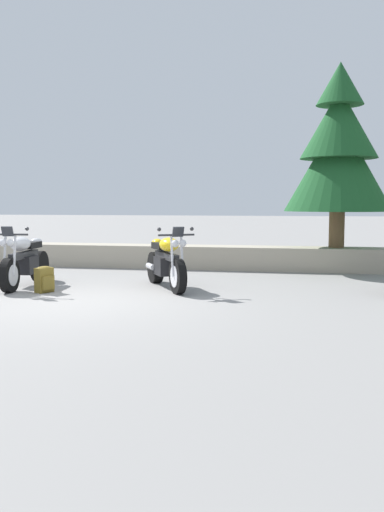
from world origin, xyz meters
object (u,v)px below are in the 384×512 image
object	(u,v)px
pine_tree_far_left	(339,149)
motorcycle_yellow_centre	(166,262)
rider_backpack	(44,279)
motorcycle_silver_near_left	(24,261)

from	to	relation	value
pine_tree_far_left	motorcycle_yellow_centre	bearing A→B (deg)	-134.70
motorcycle_yellow_centre	rider_backpack	bearing A→B (deg)	-156.44
motorcycle_silver_near_left	rider_backpack	world-z (taller)	motorcycle_silver_near_left
motorcycle_yellow_centre	motorcycle_silver_near_left	bearing A→B (deg)	-173.01
motorcycle_silver_near_left	motorcycle_yellow_centre	bearing A→B (deg)	6.99
rider_backpack	pine_tree_far_left	world-z (taller)	pine_tree_far_left
motorcycle_yellow_centre	pine_tree_far_left	bearing A→B (deg)	45.30
motorcycle_silver_near_left	motorcycle_yellow_centre	distance (m)	2.70
motorcycle_yellow_centre	rider_backpack	size ratio (longest dim) A/B	3.95
motorcycle_yellow_centre	pine_tree_far_left	distance (m)	5.21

